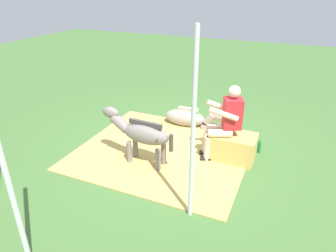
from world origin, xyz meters
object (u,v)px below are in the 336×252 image
object	(u,v)px
hay_bale	(232,147)
pony_standing	(141,133)
person_seated	(225,120)
pony_lying	(189,118)
tent_pole_left	(193,133)
tent_pole_mid	(5,169)
soda_bottle	(259,146)

from	to	relation	value
hay_bale	pony_standing	xyz separation A→B (m)	(1.39, 0.75, 0.34)
person_seated	hay_bale	bearing A→B (deg)	-164.29
pony_standing	pony_lying	size ratio (longest dim) A/B	1.01
hay_bale	person_seated	world-z (taller)	person_seated
hay_bale	tent_pole_left	size ratio (longest dim) A/B	0.32
hay_bale	pony_standing	bearing A→B (deg)	28.47
pony_standing	tent_pole_mid	xyz separation A→B (m)	(0.20, 2.35, 0.67)
person_seated	tent_pole_mid	world-z (taller)	tent_pole_mid
pony_lying	soda_bottle	distance (m)	1.67
pony_standing	tent_pole_left	bearing A→B (deg)	143.21
hay_bale	tent_pole_left	world-z (taller)	tent_pole_left
person_seated	pony_lying	xyz separation A→B (m)	(1.00, -1.01, -0.55)
person_seated	pony_lying	world-z (taller)	person_seated
hay_bale	pony_lying	bearing A→B (deg)	-40.00
hay_bale	soda_bottle	world-z (taller)	hay_bale
pony_lying	tent_pole_mid	xyz separation A→B (m)	(0.43, 4.07, 1.05)
hay_bale	tent_pole_mid	size ratio (longest dim) A/B	0.32
person_seated	tent_pole_mid	size ratio (longest dim) A/B	0.54
hay_bale	pony_standing	distance (m)	1.62
person_seated	soda_bottle	bearing A→B (deg)	-141.85
person_seated	pony_standing	xyz separation A→B (m)	(1.23, 0.71, -0.17)
soda_bottle	tent_pole_left	xyz separation A→B (m)	(0.60, 2.06, 1.11)
hay_bale	tent_pole_mid	world-z (taller)	tent_pole_mid
hay_bale	tent_pole_mid	bearing A→B (deg)	62.92
person_seated	pony_standing	size ratio (longest dim) A/B	1.00
person_seated	tent_pole_mid	xyz separation A→B (m)	(1.43, 3.06, 0.50)
soda_bottle	person_seated	bearing A→B (deg)	38.15
hay_bale	pony_lying	distance (m)	1.51
hay_bale	tent_pole_mid	xyz separation A→B (m)	(1.59, 3.10, 1.01)
pony_standing	soda_bottle	bearing A→B (deg)	-147.32
person_seated	soda_bottle	distance (m)	0.95
pony_standing	tent_pole_mid	size ratio (longest dim) A/B	0.54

